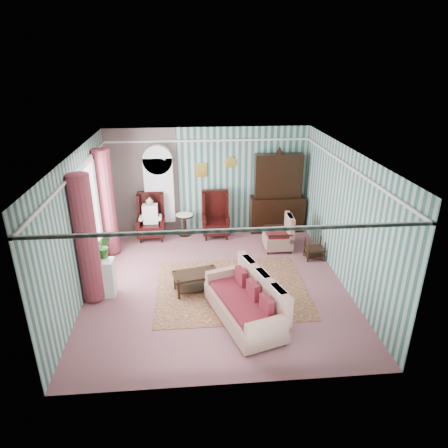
{
  "coord_description": "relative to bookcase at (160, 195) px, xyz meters",
  "views": [
    {
      "loc": [
        -0.5,
        -7.63,
        4.62
      ],
      "look_at": [
        0.22,
        0.6,
        1.13
      ],
      "focal_mm": 32.0,
      "sensor_mm": 36.0,
      "label": 1
    }
  ],
  "objects": [
    {
      "name": "floor",
      "position": [
        1.35,
        -2.84,
        -1.12
      ],
      "size": [
        6.0,
        6.0,
        0.0
      ],
      "primitive_type": "plane",
      "color": "#844D54",
      "rests_on": "ground"
    },
    {
      "name": "potted_plant_a",
      "position": [
        -1.12,
        -3.22,
        -0.13
      ],
      "size": [
        0.37,
        0.33,
        0.37
      ],
      "primitive_type": "imported",
      "rotation": [
        0.0,
        0.0,
        0.13
      ],
      "color": "#26571B",
      "rests_on": "plant_stand"
    },
    {
      "name": "plant_stand",
      "position": [
        -1.05,
        -3.14,
        -0.72
      ],
      "size": [
        0.55,
        0.35,
        0.8
      ],
      "primitive_type": "cube",
      "color": "silver",
      "rests_on": "floor"
    },
    {
      "name": "dresser_hutch",
      "position": [
        3.25,
        -0.12,
        0.06
      ],
      "size": [
        1.5,
        0.56,
        2.36
      ],
      "primitive_type": "cube",
      "color": "black",
      "rests_on": "floor"
    },
    {
      "name": "round_side_table",
      "position": [
        0.65,
        -0.24,
        -0.82
      ],
      "size": [
        0.5,
        0.5,
        0.6
      ],
      "primitive_type": "cylinder",
      "color": "black",
      "rests_on": "floor"
    },
    {
      "name": "seated_woman",
      "position": [
        -0.25,
        -0.39,
        -0.53
      ],
      "size": [
        0.44,
        0.4,
        1.18
      ],
      "primitive_type": null,
      "color": "silver",
      "rests_on": "floor"
    },
    {
      "name": "coffee_table",
      "position": [
        0.9,
        -3.16,
        -0.91
      ],
      "size": [
        1.03,
        0.7,
        0.43
      ],
      "primitive_type": "cube",
      "rotation": [
        0.0,
        0.0,
        0.23
      ],
      "color": "black",
      "rests_on": "floor"
    },
    {
      "name": "bookcase",
      "position": [
        0.0,
        0.0,
        0.0
      ],
      "size": [
        0.8,
        0.28,
        2.24
      ],
      "primitive_type": "cube",
      "color": "white",
      "rests_on": "floor"
    },
    {
      "name": "room_shell",
      "position": [
        0.73,
        -2.66,
        0.89
      ],
      "size": [
        5.53,
        6.02,
        2.91
      ],
      "color": "#345F59",
      "rests_on": "ground"
    },
    {
      "name": "potted_plant_c",
      "position": [
        -1.1,
        -3.03,
        -0.12
      ],
      "size": [
        0.24,
        0.24,
        0.4
      ],
      "primitive_type": "imported",
      "rotation": [
        0.0,
        0.0,
        0.04
      ],
      "color": "#1A541C",
      "rests_on": "plant_stand"
    },
    {
      "name": "nest_table",
      "position": [
        3.82,
        -1.94,
        -0.85
      ],
      "size": [
        0.45,
        0.38,
        0.54
      ],
      "primitive_type": "cube",
      "color": "black",
      "rests_on": "floor"
    },
    {
      "name": "wingback_right",
      "position": [
        1.5,
        -0.39,
        -0.5
      ],
      "size": [
        0.76,
        0.8,
        1.25
      ],
      "primitive_type": "cube",
      "color": "black",
      "rests_on": "floor"
    },
    {
      "name": "potted_plant_b",
      "position": [
        -0.94,
        -3.0,
        -0.07
      ],
      "size": [
        0.31,
        0.27,
        0.5
      ],
      "primitive_type": "imported",
      "rotation": [
        0.0,
        0.0,
        0.2
      ],
      "color": "#1B561E",
      "rests_on": "plant_stand"
    },
    {
      "name": "rug",
      "position": [
        1.65,
        -3.14,
        -1.11
      ],
      "size": [
        3.2,
        2.6,
        0.01
      ],
      "primitive_type": "cube",
      "color": "#50201A",
      "rests_on": "floor"
    },
    {
      "name": "floral_armchair",
      "position": [
        3.03,
        -1.34,
        -0.66
      ],
      "size": [
        0.86,
        0.77,
        0.91
      ],
      "primitive_type": "cube",
      "rotation": [
        0.0,
        0.0,
        1.56
      ],
      "color": "#C3B797",
      "rests_on": "floor"
    },
    {
      "name": "sofa",
      "position": [
        1.76,
        -4.31,
        -0.63
      ],
      "size": [
        1.62,
        2.2,
        0.98
      ],
      "primitive_type": "cube",
      "rotation": [
        0.0,
        0.0,
        1.88
      ],
      "color": "#B4AC8C",
      "rests_on": "floor"
    },
    {
      "name": "wingback_left",
      "position": [
        -0.25,
        -0.39,
        -0.5
      ],
      "size": [
        0.76,
        0.8,
        1.25
      ],
      "primitive_type": "cube",
      "color": "black",
      "rests_on": "floor"
    }
  ]
}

